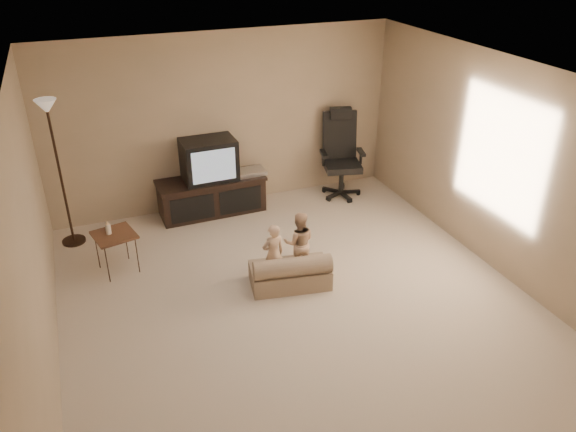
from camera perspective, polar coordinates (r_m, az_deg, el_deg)
name	(u,v)px	position (r m, az deg, el deg)	size (l,w,h in m)	color
floor	(298,303)	(6.32, 0.98, -8.81)	(5.50, 5.50, 0.00)	beige
room_shell	(299,178)	(5.54, 1.10, 3.87)	(5.50, 5.50, 5.50)	white
tv_stand	(211,183)	(8.06, -7.81, 3.36)	(1.56, 0.59, 1.11)	black
office_chair	(341,165)	(8.58, 5.37, 5.18)	(0.74, 0.77, 1.32)	black
side_table	(114,235)	(6.92, -17.29, -1.87)	(0.55, 0.55, 0.68)	brown
floor_lamp	(53,142)	(7.39, -22.72, 6.99)	(0.30, 0.30, 1.92)	#322016
child_sofa	(291,273)	(6.48, 0.27, -5.81)	(0.98, 0.66, 0.44)	tan
toddler_left	(273,254)	(6.45, -1.51, -3.90)	(0.28, 0.20, 0.76)	#E0B28C
toddler_right	(299,243)	(6.64, 1.13, -2.71)	(0.38, 0.21, 0.78)	#E0B28C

